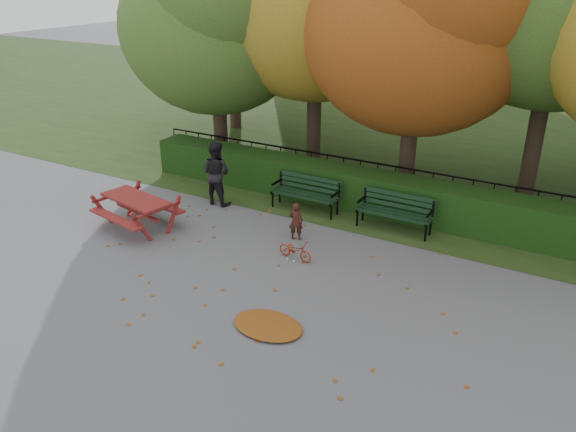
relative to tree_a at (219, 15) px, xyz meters
The scene contains 14 objects.
ground 8.86m from the tree_a, 47.07° to the right, with size 90.00×90.00×0.00m, color #5E5E63.
grass_strip 10.87m from the tree_a, 58.37° to the left, with size 90.00×90.00×0.00m, color #213514.
hedge 6.65m from the tree_a, 11.73° to the right, with size 13.00×0.90×1.00m, color black.
iron_fence 6.55m from the tree_a, ahead, with size 14.00×0.04×1.02m.
tree_a is the anchor object (origin of this frame).
tree_c 6.04m from the tree_a, ahead, with size 6.30×6.00×8.00m.
bench_left 5.89m from the tree_a, 25.76° to the right, with size 1.80×0.57×0.88m.
bench_right 7.69m from the tree_a, 16.61° to the right, with size 1.80×0.57×0.88m.
picnic_table 6.31m from the tree_a, 79.74° to the right, with size 2.06×1.78×0.89m.
leaf_pile 9.98m from the tree_a, 49.90° to the right, with size 1.31×0.90×0.09m, color maroon.
leaf_scatter 8.67m from the tree_a, 45.49° to the right, with size 9.00×5.70×0.01m, color maroon, non-canonical shape.
child 7.01m from the tree_a, 38.18° to the right, with size 0.33×0.22×0.91m, color #3B1A13.
adult 4.82m from the tree_a, 58.72° to the right, with size 0.83×0.64×1.70m, color black.
bicycle 7.88m from the tree_a, 41.53° to the right, with size 0.29×0.82×0.43m, color maroon.
Camera 1 is at (4.92, -8.20, 5.83)m, focal length 35.00 mm.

